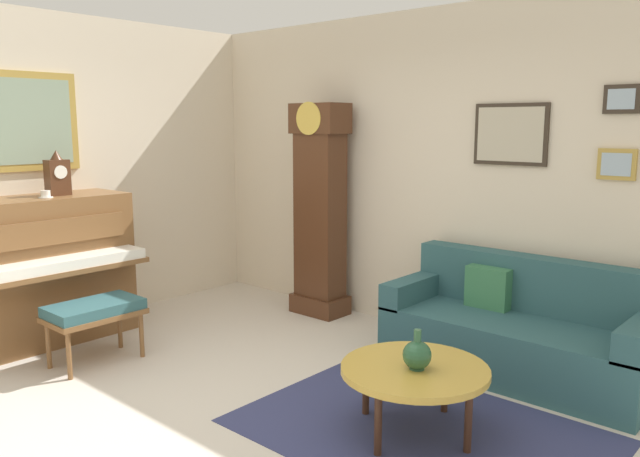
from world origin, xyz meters
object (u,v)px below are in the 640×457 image
object	(u,v)px
piano	(41,270)
green_jug	(417,355)
couch	(518,332)
grandfather_clock	(320,216)
mantel_clock	(57,175)
teacup	(46,195)
piano_bench	(94,312)
coffee_table	(415,371)

from	to	relation	value
piano	green_jug	size ratio (longest dim) A/B	6.00
couch	grandfather_clock	bearing A→B (deg)	176.17
grandfather_clock	couch	bearing A→B (deg)	-3.83
couch	mantel_clock	distance (m)	3.92
teacup	mantel_clock	bearing A→B (deg)	120.53
teacup	piano_bench	bearing A→B (deg)	-0.23
couch	teacup	distance (m)	3.88
green_jug	coffee_table	bearing A→B (deg)	139.18
couch	mantel_clock	world-z (taller)	mantel_clock
piano_bench	coffee_table	distance (m)	2.55
piano_bench	mantel_clock	xyz separation A→B (m)	(-0.77, 0.16, 1.00)
grandfather_clock	teacup	size ratio (longest dim) A/B	17.50
coffee_table	green_jug	bearing A→B (deg)	-40.82
coffee_table	piano_bench	bearing A→B (deg)	-164.46
grandfather_clock	mantel_clock	size ratio (longest dim) A/B	5.34
coffee_table	mantel_clock	bearing A→B (deg)	-170.75
grandfather_clock	couch	world-z (taller)	grandfather_clock
grandfather_clock	mantel_clock	distance (m)	2.35
piano	teacup	world-z (taller)	teacup
piano_bench	couch	xyz separation A→B (m)	(2.52, 1.98, -0.09)
piano_bench	grandfather_clock	world-z (taller)	grandfather_clock
couch	mantel_clock	size ratio (longest dim) A/B	5.00
piano_bench	coffee_table	world-z (taller)	piano_bench
piano	mantel_clock	world-z (taller)	mantel_clock
mantel_clock	green_jug	xyz separation A→B (m)	(3.26, 0.50, -0.90)
green_jug	piano_bench	bearing A→B (deg)	-165.18
piano	green_jug	xyz separation A→B (m)	(3.26, 0.70, -0.12)
piano	piano_bench	distance (m)	0.81
piano_bench	teacup	bearing A→B (deg)	179.77
piano_bench	grandfather_clock	size ratio (longest dim) A/B	0.34
piano	teacup	size ratio (longest dim) A/B	12.41
coffee_table	teacup	xyz separation A→B (m)	(-3.14, -0.68, 0.87)
piano	green_jug	world-z (taller)	piano
piano	coffee_table	distance (m)	3.32
piano	mantel_clock	bearing A→B (deg)	89.23
piano_bench	grandfather_clock	bearing A→B (deg)	78.37
teacup	grandfather_clock	bearing A→B (deg)	62.15
coffee_table	green_jug	xyz separation A→B (m)	(0.03, -0.03, 0.12)
grandfather_clock	couch	size ratio (longest dim) A/B	1.07
piano	teacup	distance (m)	0.64
coffee_table	mantel_clock	xyz separation A→B (m)	(-3.23, -0.53, 1.02)
teacup	couch	bearing A→B (deg)	31.70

